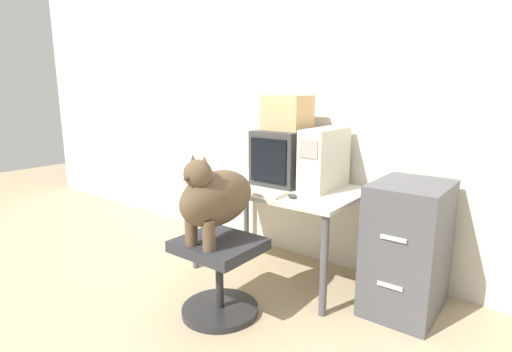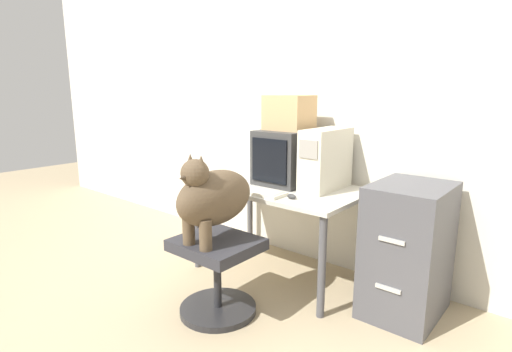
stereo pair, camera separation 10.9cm
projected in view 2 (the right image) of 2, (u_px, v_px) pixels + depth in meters
name	position (u px, v px, depth m)	size (l,w,h in m)	color
ground_plane	(247.00, 291.00, 2.85)	(12.00, 12.00, 0.00)	tan
wall_back	(313.00, 103.00, 3.18)	(8.00, 0.05, 2.60)	silver
desk	(279.00, 197.00, 3.00)	(1.24, 0.75, 0.70)	beige
crt_monitor	(288.00, 157.00, 3.04)	(0.37, 0.48, 0.41)	#383838
pc_tower	(326.00, 159.00, 2.84)	(0.19, 0.47, 0.44)	beige
keyboard	(254.00, 191.00, 2.78)	(0.47, 0.16, 0.03)	beige
computer_mouse	(292.00, 197.00, 2.61)	(0.07, 0.04, 0.03)	#333333
office_chair	(217.00, 271.00, 2.52)	(0.49, 0.49, 0.50)	#262628
dog	(213.00, 197.00, 2.40)	(0.27, 0.57, 0.55)	brown
filing_cabinet	(407.00, 250.00, 2.49)	(0.43, 0.57, 0.84)	#4C4C51
cardboard_box	(289.00, 113.00, 2.97)	(0.32, 0.26, 0.26)	tan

